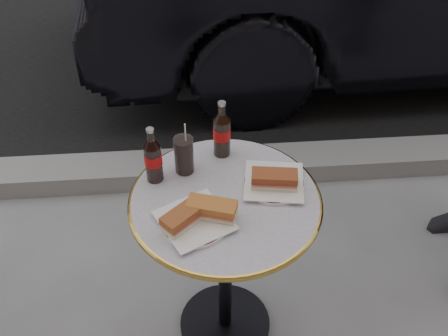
{
  "coord_description": "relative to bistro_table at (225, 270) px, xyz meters",
  "views": [
    {
      "loc": [
        -0.1,
        -1.25,
        2.01
      ],
      "look_at": [
        0.0,
        0.05,
        0.82
      ],
      "focal_mm": 45.0,
      "sensor_mm": 36.0,
      "label": 1
    }
  ],
  "objects": [
    {
      "name": "curb",
      "position": [
        0.0,
        0.9,
        -0.32
      ],
      "size": [
        40.0,
        0.2,
        0.12
      ],
      "primitive_type": "cube",
      "color": "gray",
      "rests_on": "ground"
    },
    {
      "name": "sandwich_right",
      "position": [
        0.16,
        0.04,
        0.4
      ],
      "size": [
        0.15,
        0.09,
        0.05
      ],
      "primitive_type": "cube",
      "rotation": [
        0.0,
        0.0,
        -0.14
      ],
      "color": "brown",
      "rests_on": "plate_right"
    },
    {
      "name": "bistro_table",
      "position": [
        0.0,
        0.0,
        0.0
      ],
      "size": [
        0.62,
        0.62,
        0.73
      ],
      "primitive_type": null,
      "color": "#BAB2C4",
      "rests_on": "ground"
    },
    {
      "name": "sandwich_left_a",
      "position": [
        -0.13,
        -0.1,
        0.4
      ],
      "size": [
        0.16,
        0.15,
        0.05
      ],
      "primitive_type": "cube",
      "rotation": [
        0.0,
        0.0,
        0.72
      ],
      "color": "#984D26",
      "rests_on": "plate_left"
    },
    {
      "name": "plate_left",
      "position": [
        -0.1,
        -0.1,
        0.37
      ],
      "size": [
        0.26,
        0.26,
        0.01
      ],
      "primitive_type": "cylinder",
      "rotation": [
        0.0,
        0.0,
        0.29
      ],
      "color": "white",
      "rests_on": "bistro_table"
    },
    {
      "name": "cola_bottle_left",
      "position": [
        -0.22,
        0.11,
        0.47
      ],
      "size": [
        0.06,
        0.06,
        0.21
      ],
      "primitive_type": null,
      "rotation": [
        0.0,
        0.0,
        0.03
      ],
      "color": "black",
      "rests_on": "bistro_table"
    },
    {
      "name": "plate_right",
      "position": [
        0.16,
        0.05,
        0.37
      ],
      "size": [
        0.25,
        0.25,
        0.01
      ],
      "primitive_type": "cylinder",
      "rotation": [
        0.0,
        0.0,
        -0.33
      ],
      "color": "white",
      "rests_on": "bistro_table"
    },
    {
      "name": "ground",
      "position": [
        0.0,
        0.0,
        -0.37
      ],
      "size": [
        80.0,
        80.0,
        0.0
      ],
      "primitive_type": "plane",
      "color": "gray",
      "rests_on": "ground"
    },
    {
      "name": "cola_glass",
      "position": [
        -0.12,
        0.15,
        0.43
      ],
      "size": [
        0.09,
        0.09,
        0.13
      ],
      "primitive_type": "cylinder",
      "rotation": [
        0.0,
        0.0,
        0.4
      ],
      "color": "black",
      "rests_on": "bistro_table"
    },
    {
      "name": "cola_bottle_right",
      "position": [
        0.01,
        0.22,
        0.47
      ],
      "size": [
        0.07,
        0.07,
        0.22
      ],
      "primitive_type": null,
      "rotation": [
        0.0,
        0.0,
        0.27
      ],
      "color": "black",
      "rests_on": "bistro_table"
    },
    {
      "name": "sandwich_left_b",
      "position": [
        -0.05,
        -0.08,
        0.4
      ],
      "size": [
        0.16,
        0.11,
        0.05
      ],
      "primitive_type": "cube",
      "rotation": [
        0.0,
        0.0,
        -0.31
      ],
      "color": "#B8692E",
      "rests_on": "plate_left"
    }
  ]
}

